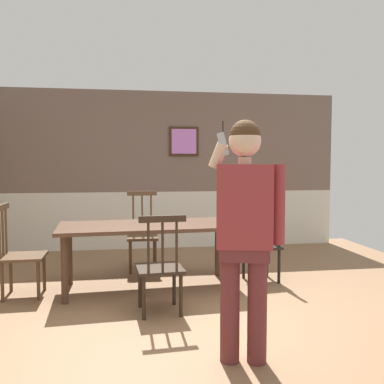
{
  "coord_description": "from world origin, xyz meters",
  "views": [
    {
      "loc": [
        -0.49,
        -3.85,
        1.43
      ],
      "look_at": [
        0.04,
        -0.42,
        1.2
      ],
      "focal_mm": 39.18,
      "sensor_mm": 36.0,
      "label": 1
    }
  ],
  "objects_px": {
    "chair_at_table_head": "(264,243)",
    "chair_near_window": "(160,266)",
    "chair_by_doorway": "(142,234)",
    "dining_table": "(150,231)",
    "person_figure": "(245,224)",
    "chair_opposite_corner": "(20,253)"
  },
  "relations": [
    {
      "from": "chair_by_doorway",
      "to": "person_figure",
      "type": "distance_m",
      "value": 2.89
    },
    {
      "from": "chair_at_table_head",
      "to": "person_figure",
      "type": "distance_m",
      "value": 2.25
    },
    {
      "from": "chair_by_doorway",
      "to": "chair_opposite_corner",
      "type": "distance_m",
      "value": 1.64
    },
    {
      "from": "person_figure",
      "to": "chair_by_doorway",
      "type": "bearing_deg",
      "value": -63.82
    },
    {
      "from": "dining_table",
      "to": "chair_near_window",
      "type": "xyz_separation_m",
      "value": [
        0.06,
        -0.85,
        -0.21
      ]
    },
    {
      "from": "chair_near_window",
      "to": "dining_table",
      "type": "bearing_deg",
      "value": 89.69
    },
    {
      "from": "chair_near_window",
      "to": "person_figure",
      "type": "distance_m",
      "value": 1.32
    },
    {
      "from": "chair_at_table_head",
      "to": "person_figure",
      "type": "bearing_deg",
      "value": 150.69
    },
    {
      "from": "chair_near_window",
      "to": "person_figure",
      "type": "relative_size",
      "value": 0.55
    },
    {
      "from": "dining_table",
      "to": "chair_at_table_head",
      "type": "relative_size",
      "value": 2.11
    },
    {
      "from": "chair_at_table_head",
      "to": "chair_near_window",
      "type": "bearing_deg",
      "value": 117.86
    },
    {
      "from": "chair_near_window",
      "to": "chair_at_table_head",
      "type": "height_order",
      "value": "chair_at_table_head"
    },
    {
      "from": "chair_at_table_head",
      "to": "chair_opposite_corner",
      "type": "relative_size",
      "value": 0.99
    },
    {
      "from": "chair_near_window",
      "to": "person_figure",
      "type": "height_order",
      "value": "person_figure"
    },
    {
      "from": "chair_opposite_corner",
      "to": "chair_at_table_head",
      "type": "bearing_deg",
      "value": 92.28
    },
    {
      "from": "dining_table",
      "to": "chair_by_doorway",
      "type": "distance_m",
      "value": 0.87
    },
    {
      "from": "chair_opposite_corner",
      "to": "chair_by_doorway",
      "type": "bearing_deg",
      "value": 123.31
    },
    {
      "from": "chair_near_window",
      "to": "chair_by_doorway",
      "type": "xyz_separation_m",
      "value": [
        -0.11,
        1.7,
        0.03
      ]
    },
    {
      "from": "dining_table",
      "to": "chair_at_table_head",
      "type": "bearing_deg",
      "value": 3.83
    },
    {
      "from": "chair_by_doorway",
      "to": "chair_at_table_head",
      "type": "relative_size",
      "value": 1.07
    },
    {
      "from": "dining_table",
      "to": "chair_by_doorway",
      "type": "bearing_deg",
      "value": 93.5
    },
    {
      "from": "chair_at_table_head",
      "to": "chair_by_doorway",
      "type": "bearing_deg",
      "value": 55.43
    }
  ]
}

